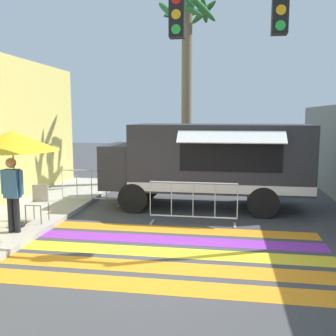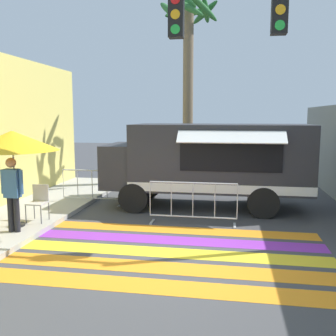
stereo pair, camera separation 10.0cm
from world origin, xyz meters
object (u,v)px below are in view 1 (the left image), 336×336
at_px(patio_umbrella, 12,141).
at_px(barricade_side, 91,188).
at_px(food_truck, 204,159).
at_px(vendor_person, 12,190).
at_px(traffic_signal_pole, 279,47).
at_px(barricade_front, 193,203).
at_px(palm_tree, 187,61).
at_px(folding_chair, 39,199).

distance_m(patio_umbrella, barricade_side, 3.41).
bearing_deg(food_truck, vendor_person, -138.68).
relative_size(food_truck, patio_umbrella, 2.63).
relative_size(traffic_signal_pole, vendor_person, 3.38).
distance_m(traffic_signal_pole, barricade_front, 4.14).
xyz_separation_m(traffic_signal_pole, vendor_person, (-5.71, -0.72, -3.05)).
bearing_deg(patio_umbrella, palm_tree, 64.65).
bearing_deg(traffic_signal_pole, barricade_side, 153.24).
relative_size(traffic_signal_pole, palm_tree, 0.79).
height_order(vendor_person, barricade_front, vendor_person).
xyz_separation_m(traffic_signal_pole, patio_umbrella, (-5.90, -0.32, -1.99)).
height_order(traffic_signal_pole, folding_chair, traffic_signal_pole).
height_order(folding_chair, barricade_side, barricade_side).
xyz_separation_m(traffic_signal_pole, folding_chair, (-5.62, 0.24, -3.47)).
height_order(patio_umbrella, folding_chair, patio_umbrella).
distance_m(patio_umbrella, folding_chair, 1.61).
height_order(patio_umbrella, barricade_front, patio_umbrella).
distance_m(vendor_person, barricade_side, 3.40).
distance_m(traffic_signal_pole, patio_umbrella, 6.23).
bearing_deg(barricade_front, traffic_signal_pole, -26.86).
height_order(vendor_person, barricade_side, vendor_person).
xyz_separation_m(patio_umbrella, folding_chair, (0.28, 0.56, -1.48)).
xyz_separation_m(folding_chair, barricade_side, (0.50, 2.34, -0.13)).
bearing_deg(folding_chair, palm_tree, 76.90).
distance_m(patio_umbrella, palm_tree, 8.13).
distance_m(folding_chair, barricade_front, 3.85).
bearing_deg(barricade_front, palm_tree, 97.81).
relative_size(food_truck, vendor_person, 3.53).
height_order(food_truck, vendor_person, food_truck).
height_order(traffic_signal_pole, barricade_side, traffic_signal_pole).
xyz_separation_m(food_truck, barricade_side, (-3.44, -0.24, -0.92)).
distance_m(patio_umbrella, vendor_person, 1.15).
xyz_separation_m(food_truck, traffic_signal_pole, (1.68, -2.82, 2.67)).
xyz_separation_m(barricade_front, palm_tree, (-0.78, 5.68, 4.31)).
bearing_deg(barricade_side, patio_umbrella, -104.96).
distance_m(vendor_person, barricade_front, 4.25).
bearing_deg(food_truck, palm_tree, 103.75).
distance_m(food_truck, patio_umbrella, 5.30).
bearing_deg(patio_umbrella, traffic_signal_pole, 3.14).
distance_m(barricade_front, palm_tree, 7.17).
relative_size(vendor_person, barricade_front, 0.76).
xyz_separation_m(traffic_signal_pole, barricade_front, (-1.83, 0.93, -3.59)).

